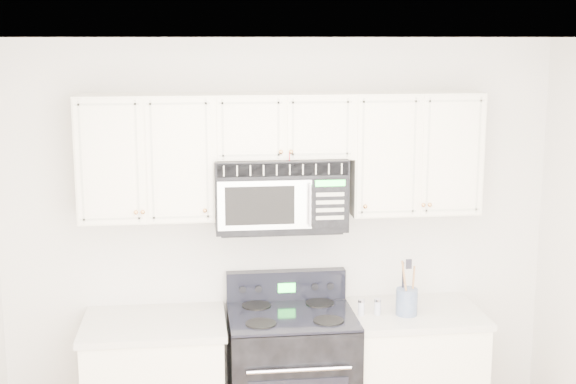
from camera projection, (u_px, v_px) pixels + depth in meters
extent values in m
cube|color=white|center=(327.00, 37.00, 3.21)|extent=(3.50, 3.50, 0.01)
cube|color=silver|center=(280.00, 243.00, 5.16)|extent=(3.50, 0.01, 2.60)
cube|color=silver|center=(154.00, 324.00, 4.83)|extent=(0.86, 0.65, 0.04)
cube|color=white|center=(410.00, 382.00, 5.11)|extent=(0.82, 0.63, 0.88)
cube|color=silver|center=(412.00, 313.00, 5.02)|extent=(0.86, 0.65, 0.04)
cylinder|color=silver|center=(299.00, 370.00, 4.60)|extent=(0.61, 0.02, 0.02)
cube|color=black|center=(291.00, 315.00, 4.91)|extent=(0.77, 0.66, 0.02)
cube|color=black|center=(286.00, 286.00, 5.18)|extent=(0.77, 0.08, 0.20)
cube|color=#27F53E|center=(287.00, 288.00, 5.13)|extent=(0.11, 0.00, 0.06)
cube|color=white|center=(146.00, 157.00, 4.79)|extent=(0.80, 0.33, 0.75)
cube|color=white|center=(413.00, 153.00, 4.98)|extent=(0.80, 0.33, 0.75)
cube|color=white|center=(282.00, 125.00, 4.85)|extent=(0.84, 0.33, 0.39)
sphere|color=tan|center=(143.00, 212.00, 4.66)|extent=(0.03, 0.03, 0.03)
sphere|color=tan|center=(205.00, 211.00, 4.70)|extent=(0.03, 0.03, 0.03)
sphere|color=tan|center=(365.00, 207.00, 4.81)|extent=(0.03, 0.03, 0.03)
sphere|color=tan|center=(423.00, 205.00, 4.86)|extent=(0.03, 0.03, 0.03)
sphere|color=tan|center=(281.00, 152.00, 4.69)|extent=(0.03, 0.03, 0.03)
sphere|color=tan|center=(291.00, 152.00, 4.70)|extent=(0.03, 0.03, 0.03)
cylinder|color=red|center=(290.00, 161.00, 4.71)|extent=(0.00, 0.00, 0.11)
sphere|color=tan|center=(290.00, 172.00, 4.72)|extent=(0.04, 0.04, 0.04)
cube|color=black|center=(280.00, 192.00, 4.89)|extent=(0.79, 0.40, 0.44)
cube|color=beige|center=(283.00, 170.00, 4.67)|extent=(0.77, 0.01, 0.08)
cube|color=#BABABA|center=(265.00, 205.00, 4.69)|extent=(0.55, 0.01, 0.29)
cube|color=black|center=(260.00, 206.00, 4.68)|extent=(0.41, 0.01, 0.23)
cube|color=black|center=(330.00, 204.00, 4.73)|extent=(0.22, 0.01, 0.29)
cube|color=#27F53E|center=(330.00, 183.00, 4.70)|extent=(0.18, 0.00, 0.04)
cylinder|color=silver|center=(310.00, 206.00, 4.69)|extent=(0.02, 0.02, 0.25)
cylinder|color=slate|center=(407.00, 302.00, 4.92)|extent=(0.13, 0.13, 0.17)
cylinder|color=#966740|center=(413.00, 289.00, 4.91)|extent=(0.01, 0.01, 0.29)
cylinder|color=black|center=(403.00, 286.00, 4.93)|extent=(0.01, 0.01, 0.31)
cylinder|color=#966740|center=(406.00, 287.00, 4.87)|extent=(0.01, 0.01, 0.33)
cylinder|color=#A8AABF|center=(361.00, 309.00, 4.92)|extent=(0.04, 0.04, 0.08)
cylinder|color=silver|center=(361.00, 301.00, 4.91)|extent=(0.04, 0.04, 0.02)
cylinder|color=#A8AABF|center=(378.00, 308.00, 4.93)|extent=(0.04, 0.04, 0.08)
cylinder|color=silver|center=(378.00, 300.00, 4.92)|extent=(0.04, 0.04, 0.02)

